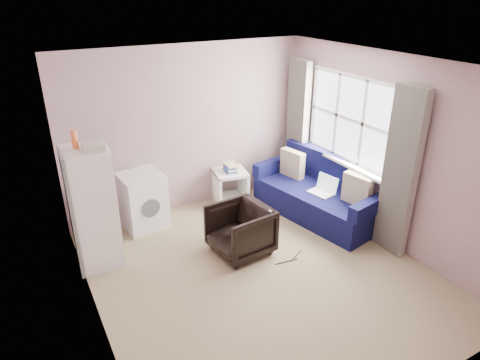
% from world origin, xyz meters
% --- Properties ---
extents(room, '(3.84, 4.24, 2.54)m').
position_xyz_m(room, '(0.02, 0.01, 1.25)').
color(room, '#9C8A66').
rests_on(room, ground).
extents(armchair, '(0.73, 0.77, 0.72)m').
position_xyz_m(armchair, '(0.01, 0.51, 0.36)').
color(armchair, black).
rests_on(armchair, ground).
extents(fridge, '(0.57, 0.56, 1.75)m').
position_xyz_m(fridge, '(-1.66, 1.17, 0.78)').
color(fridge, white).
rests_on(fridge, ground).
extents(washing_machine, '(0.63, 0.63, 0.81)m').
position_xyz_m(washing_machine, '(-0.89, 1.79, 0.42)').
color(washing_machine, white).
rests_on(washing_machine, ground).
extents(side_table, '(0.58, 0.58, 0.68)m').
position_xyz_m(side_table, '(0.56, 1.84, 0.32)').
color(side_table, white).
rests_on(side_table, ground).
extents(sofa, '(1.27, 2.14, 0.90)m').
position_xyz_m(sofa, '(1.59, 0.83, 0.33)').
color(sofa, '#0F1145').
rests_on(sofa, ground).
extents(window_dressing, '(0.17, 2.62, 2.18)m').
position_xyz_m(window_dressing, '(1.78, 0.70, 1.11)').
color(window_dressing, white).
rests_on(window_dressing, ground).
extents(floor_cables, '(0.49, 0.16, 0.01)m').
position_xyz_m(floor_cables, '(0.50, 0.04, 0.01)').
color(floor_cables, black).
rests_on(floor_cables, ground).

